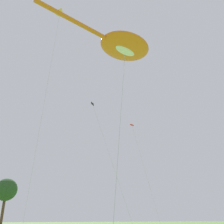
# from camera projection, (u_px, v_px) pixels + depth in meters

# --- Properties ---
(big_show_kite) EXTENTS (11.00, 4.94, 16.27)m
(big_show_kite) POSITION_uv_depth(u_px,v_px,m) (123.00, 46.00, 22.31)
(big_show_kite) COLOR orange
(big_show_kite) RESTS_ON ground
(small_kite_tiny_distant) EXTENTS (4.11, 1.11, 14.51)m
(small_kite_tiny_distant) POSITION_uv_depth(u_px,v_px,m) (132.00, 127.00, 36.72)
(small_kite_tiny_distant) COLOR red
(small_kite_tiny_distant) RESTS_ON ground
(small_kite_stunt_black) EXTENTS (1.77, 3.15, 25.30)m
(small_kite_stunt_black) POSITION_uv_depth(u_px,v_px,m) (60.00, 11.00, 30.21)
(small_kite_stunt_black) COLOR yellow
(small_kite_stunt_black) RESTS_ON ground
(small_kite_box_yellow) EXTENTS (4.28, 2.98, 14.69)m
(small_kite_box_yellow) POSITION_uv_depth(u_px,v_px,m) (98.00, 121.00, 29.34)
(small_kite_box_yellow) COLOR black
(small_kite_box_yellow) RESTS_ON ground
(tree_oak_left) EXTENTS (4.79, 4.79, 9.97)m
(tree_oak_left) POSITION_uv_depth(u_px,v_px,m) (6.00, 190.00, 55.13)
(tree_oak_left) COLOR #513823
(tree_oak_left) RESTS_ON ground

